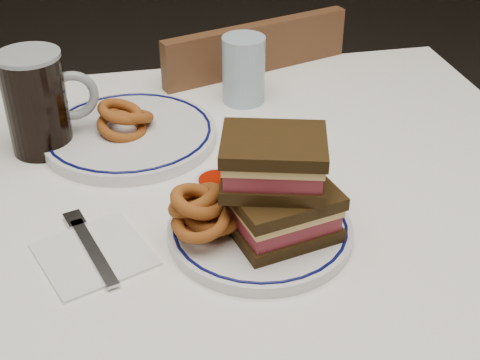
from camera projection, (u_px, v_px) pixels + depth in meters
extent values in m
cube|color=white|center=(149.00, 201.00, 0.96)|extent=(1.26, 0.86, 0.03)
cylinder|color=#4C3118|center=(383.00, 226.00, 1.54)|extent=(0.06, 0.06, 0.71)
cube|color=white|center=(133.00, 117.00, 1.36)|extent=(1.26, 0.01, 0.17)
cube|color=#4C3118|center=(218.00, 178.00, 1.63)|extent=(0.49, 0.49, 0.04)
cylinder|color=#4C3118|center=(244.00, 196.00, 1.93)|extent=(0.03, 0.03, 0.38)
cylinder|color=#4C3118|center=(309.00, 261.00, 1.69)|extent=(0.03, 0.03, 0.38)
cylinder|color=#4C3118|center=(136.00, 230.00, 1.79)|extent=(0.03, 0.03, 0.38)
cylinder|color=#4C3118|center=(189.00, 307.00, 1.55)|extent=(0.03, 0.03, 0.38)
cube|color=#4C3118|center=(256.00, 124.00, 1.37)|extent=(0.38, 0.14, 0.43)
cylinder|color=silver|center=(260.00, 230.00, 0.86)|extent=(0.24, 0.24, 0.02)
torus|color=#090C49|center=(260.00, 226.00, 0.86)|extent=(0.23, 0.23, 0.00)
cube|color=black|center=(283.00, 227.00, 0.84)|extent=(0.14, 0.13, 0.02)
cube|color=maroon|center=(283.00, 215.00, 0.83)|extent=(0.13, 0.12, 0.02)
cube|color=#EBBC69|center=(283.00, 205.00, 0.82)|extent=(0.14, 0.12, 0.01)
cube|color=black|center=(284.00, 196.00, 0.82)|extent=(0.14, 0.13, 0.02)
cube|color=black|center=(273.00, 178.00, 0.82)|extent=(0.15, 0.13, 0.02)
cube|color=maroon|center=(273.00, 165.00, 0.81)|extent=(0.14, 0.12, 0.02)
cube|color=#EBBC69|center=(274.00, 154.00, 0.80)|extent=(0.14, 0.12, 0.01)
cube|color=black|center=(274.00, 144.00, 0.79)|extent=(0.15, 0.13, 0.02)
torus|color=#69330E|center=(197.00, 224.00, 0.85)|extent=(0.07, 0.07, 0.04)
torus|color=#69330E|center=(215.00, 220.00, 0.84)|extent=(0.07, 0.07, 0.02)
torus|color=#69330E|center=(208.00, 216.00, 0.83)|extent=(0.07, 0.07, 0.03)
torus|color=#69330E|center=(201.00, 222.00, 0.81)|extent=(0.07, 0.07, 0.03)
torus|color=#69330E|center=(195.00, 200.00, 0.83)|extent=(0.08, 0.08, 0.06)
torus|color=#69330E|center=(197.00, 201.00, 0.82)|extent=(0.07, 0.07, 0.04)
cylinder|color=silver|center=(217.00, 191.00, 0.90)|extent=(0.06, 0.06, 0.03)
cylinder|color=#991202|center=(217.00, 183.00, 0.89)|extent=(0.05, 0.05, 0.01)
cylinder|color=black|center=(36.00, 104.00, 1.01)|extent=(0.09, 0.09, 0.16)
cylinder|color=gray|center=(27.00, 55.00, 0.97)|extent=(0.10, 0.10, 0.01)
torus|color=gray|center=(72.00, 96.00, 1.02)|extent=(0.08, 0.02, 0.08)
cylinder|color=#9BB8C9|center=(244.00, 70.00, 1.16)|extent=(0.08, 0.08, 0.12)
cylinder|color=silver|center=(130.00, 135.00, 1.07)|extent=(0.28, 0.28, 0.02)
torus|color=#090C49|center=(129.00, 130.00, 1.07)|extent=(0.26, 0.26, 0.01)
torus|color=#69330E|center=(122.00, 127.00, 1.06)|extent=(0.08, 0.08, 0.05)
torus|color=#69330E|center=(130.00, 115.00, 1.07)|extent=(0.08, 0.08, 0.05)
torus|color=#69330E|center=(121.00, 112.00, 1.06)|extent=(0.08, 0.07, 0.04)
cube|color=white|center=(94.00, 254.00, 0.83)|extent=(0.16, 0.16, 0.00)
cube|color=#ACADB1|center=(94.00, 252.00, 0.83)|extent=(0.06, 0.14, 0.00)
cube|color=#ACADB1|center=(75.00, 219.00, 0.89)|extent=(0.03, 0.04, 0.00)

